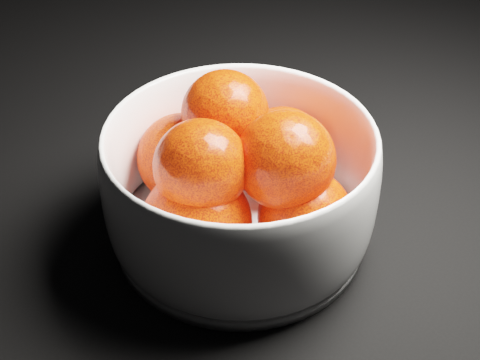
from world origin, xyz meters
name	(u,v)px	position (x,y,z in m)	size (l,w,h in m)	color
bowl	(240,185)	(0.25, 0.06, 0.05)	(0.21, 0.21, 0.10)	white
orange_pile	(237,172)	(0.25, 0.06, 0.06)	(0.17, 0.18, 0.12)	#FC2806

